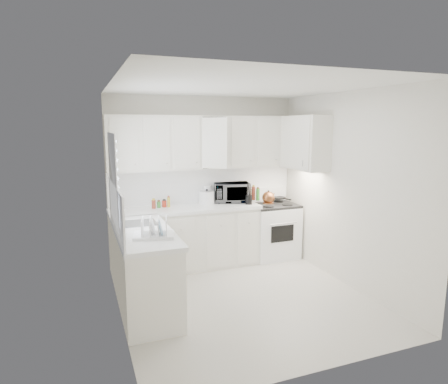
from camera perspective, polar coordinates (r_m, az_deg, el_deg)
name	(u,v)px	position (r m, az deg, el deg)	size (l,w,h in m)	color
floor	(244,298)	(5.08, 2.89, -15.33)	(3.20, 3.20, 0.00)	beige
ceiling	(245,86)	(4.62, 3.18, 15.30)	(3.20, 3.20, 0.00)	white
wall_back	(204,180)	(6.16, -2.96, 1.78)	(3.00, 3.00, 0.00)	silver
wall_front	(322,230)	(3.31, 14.27, -5.45)	(3.00, 3.00, 0.00)	silver
wall_left	(116,206)	(4.31, -15.57, -2.01)	(3.20, 3.20, 0.00)	silver
wall_right	(347,190)	(5.45, 17.63, 0.30)	(3.20, 3.20, 0.00)	silver
window_blinds	(114,179)	(4.61, -15.86, 1.89)	(0.06, 0.96, 1.06)	white
lower_cabinets_back	(186,239)	(5.95, -5.60, -6.92)	(2.22, 0.60, 0.90)	silver
lower_cabinets_left	(144,271)	(4.77, -11.66, -11.35)	(0.60, 1.60, 0.90)	silver
countertop_back	(186,209)	(5.82, -5.66, -2.46)	(2.24, 0.64, 0.05)	white
countertop_left	(144,232)	(4.63, -11.74, -5.84)	(0.64, 1.62, 0.05)	white
backsplash_back	(204,185)	(6.16, -2.93, 1.08)	(2.98, 0.02, 0.55)	white
backsplash_left	(116,209)	(4.52, -15.63, -2.44)	(0.02, 1.60, 0.55)	white
upper_cabinets_back	(207,169)	(5.98, -2.49, 3.48)	(3.00, 0.33, 0.80)	silver
upper_cabinets_right	(303,169)	(5.99, 11.64, 3.30)	(0.33, 0.90, 0.80)	silver
sink	(139,214)	(4.93, -12.45, -3.17)	(0.42, 0.38, 0.30)	gray
stove	(273,223)	(6.42, 7.26, -4.60)	(0.74, 0.61, 1.14)	white
tea_kettle	(268,197)	(6.10, 6.56, -0.69)	(0.25, 0.21, 0.23)	brown
frying_pan	(279,197)	(6.56, 8.07, -0.79)	(0.23, 0.39, 0.04)	black
microwave	(232,190)	(6.16, 1.12, 0.26)	(0.55, 0.31, 0.37)	gray
rice_cooker	(207,196)	(6.02, -2.55, -0.65)	(0.23, 0.23, 0.23)	white
paper_towel	(208,194)	(6.13, -2.40, -0.29)	(0.12, 0.12, 0.27)	white
utensil_crock	(249,194)	(5.98, 3.68, -0.22)	(0.11, 0.11, 0.34)	black
dish_rack	(153,226)	(4.31, -10.36, -4.98)	(0.43, 0.32, 0.24)	white
spice_left_0	(153,203)	(5.83, -10.37, -1.66)	(0.06, 0.06, 0.13)	brown
spice_left_1	(160,204)	(5.76, -9.48, -1.77)	(0.06, 0.06, 0.13)	#337F2A
spice_left_2	(163,203)	(5.86, -8.93, -1.56)	(0.06, 0.06, 0.13)	#A92716
spice_left_3	(170,203)	(5.79, -8.02, -1.68)	(0.06, 0.06, 0.13)	gold
sauce_right_0	(241,195)	(6.27, 2.51, -0.43)	(0.06, 0.06, 0.19)	#A92716
sauce_right_1	(245,195)	(6.24, 3.19, -0.49)	(0.06, 0.06, 0.19)	gold
sauce_right_2	(247,194)	(6.31, 3.42, -0.37)	(0.06, 0.06, 0.19)	#523317
sauce_right_3	(252,195)	(6.28, 4.10, -0.43)	(0.06, 0.06, 0.19)	black
sauce_right_4	(253,194)	(6.36, 4.33, -0.31)	(0.06, 0.06, 0.19)	brown
sauce_right_5	(258,194)	(6.33, 5.01, -0.36)	(0.06, 0.06, 0.19)	#337F2A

